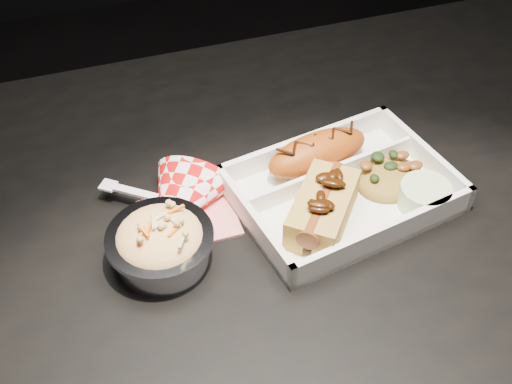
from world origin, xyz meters
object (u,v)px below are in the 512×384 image
dining_table (279,272)px  hotdog (323,206)px  fried_pastry (318,153)px  foil_coleslaw_cup (160,242)px  napkin_fork (178,205)px  food_tray (341,193)px

dining_table → hotdog: size_ratio=9.60×
dining_table → fried_pastry: (0.07, 0.07, 0.12)m
fried_pastry → foil_coleslaw_cup: size_ratio=1.17×
fried_pastry → hotdog: hotdog is taller
hotdog → foil_coleslaw_cup: size_ratio=1.07×
dining_table → fried_pastry: bearing=44.4°
hotdog → dining_table: bearing=108.2°
hotdog → napkin_fork: size_ratio=0.79×
dining_table → hotdog: hotdog is taller
foil_coleslaw_cup → napkin_fork: napkin_fork is taller
napkin_fork → foil_coleslaw_cup: bearing=-80.8°
dining_table → fried_pastry: size_ratio=8.74×
food_tray → fried_pastry: (-0.01, 0.05, 0.02)m
fried_pastry → hotdog: 0.09m
fried_pastry → dining_table: bearing=-135.6°
dining_table → food_tray: 0.13m
dining_table → foil_coleslaw_cup: (-0.14, -0.01, 0.12)m
fried_pastry → napkin_fork: 0.19m
hotdog → foil_coleslaw_cup: 0.19m
hotdog → napkin_fork: (-0.15, 0.07, -0.02)m
food_tray → fried_pastry: 0.06m
foil_coleslaw_cup → hotdog: bearing=-2.7°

